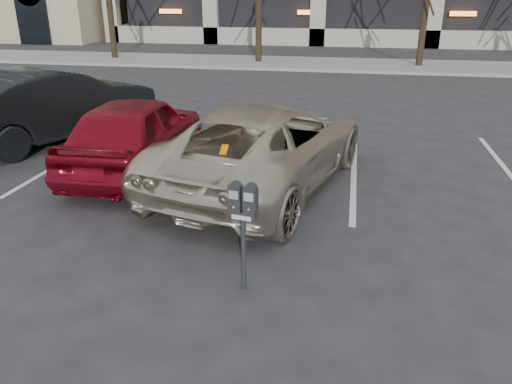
% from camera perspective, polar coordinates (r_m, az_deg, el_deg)
% --- Properties ---
extents(ground, '(140.00, 140.00, 0.00)m').
position_cam_1_polar(ground, '(7.59, 0.37, -2.21)').
color(ground, '#28282B').
rests_on(ground, ground).
extents(sidewalk, '(80.00, 4.00, 0.12)m').
position_cam_1_polar(sidewalk, '(23.05, 7.88, 14.27)').
color(sidewalk, gray).
rests_on(sidewalk, ground).
extents(stall_lines, '(16.90, 5.20, 0.00)m').
position_cam_1_polar(stall_lines, '(9.99, -5.14, 3.81)').
color(stall_lines, silver).
rests_on(stall_lines, ground).
extents(parking_meter, '(0.34, 0.17, 1.25)m').
position_cam_1_polar(parking_meter, '(5.28, -1.49, -2.16)').
color(parking_meter, black).
rests_on(parking_meter, ground).
extents(suv_silver, '(3.46, 5.48, 1.42)m').
position_cam_1_polar(suv_silver, '(8.40, 0.93, 5.34)').
color(suv_silver, beige).
rests_on(suv_silver, ground).
extents(car_red, '(1.79, 4.15, 1.39)m').
position_cam_1_polar(car_red, '(9.47, -13.50, 6.64)').
color(car_red, maroon).
rests_on(car_red, ground).
extents(car_dark, '(3.51, 5.06, 1.58)m').
position_cam_1_polar(car_dark, '(11.99, -22.25, 9.26)').
color(car_dark, black).
rests_on(car_dark, ground).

